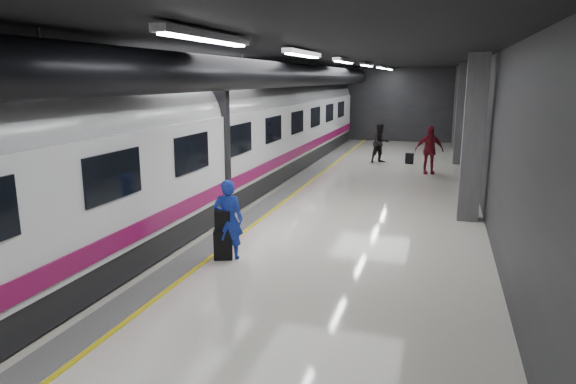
% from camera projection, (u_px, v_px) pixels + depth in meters
% --- Properties ---
extents(ground, '(40.00, 40.00, 0.00)m').
position_uv_depth(ground, '(290.00, 225.00, 13.71)').
color(ground, silver).
rests_on(ground, ground).
extents(platform_hall, '(10.02, 40.02, 4.51)m').
position_uv_depth(platform_hall, '(290.00, 90.00, 13.92)').
color(platform_hall, black).
rests_on(platform_hall, ground).
extents(train, '(3.05, 38.00, 4.05)m').
position_uv_depth(train, '(178.00, 144.00, 14.18)').
color(train, black).
rests_on(train, ground).
extents(traveler_main, '(0.72, 0.57, 1.75)m').
position_uv_depth(traveler_main, '(228.00, 219.00, 11.02)').
color(traveler_main, blue).
rests_on(traveler_main, ground).
extents(suitcase_main, '(0.46, 0.37, 0.64)m').
position_uv_depth(suitcase_main, '(223.00, 245.00, 11.09)').
color(suitcase_main, black).
rests_on(suitcase_main, ground).
extents(shoulder_bag, '(0.37, 0.28, 0.44)m').
position_uv_depth(shoulder_bag, '(222.00, 220.00, 10.97)').
color(shoulder_bag, black).
rests_on(shoulder_bag, suitcase_main).
extents(traveler_far_a, '(1.14, 1.11, 1.86)m').
position_uv_depth(traveler_far_a, '(380.00, 143.00, 23.76)').
color(traveler_far_a, black).
rests_on(traveler_far_a, ground).
extents(traveler_far_b, '(1.23, 0.74, 1.96)m').
position_uv_depth(traveler_far_b, '(429.00, 150.00, 20.92)').
color(traveler_far_b, maroon).
rests_on(traveler_far_b, ground).
extents(suitcase_far, '(0.38, 0.29, 0.49)m').
position_uv_depth(suitcase_far, '(409.00, 158.00, 23.55)').
color(suitcase_far, black).
rests_on(suitcase_far, ground).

